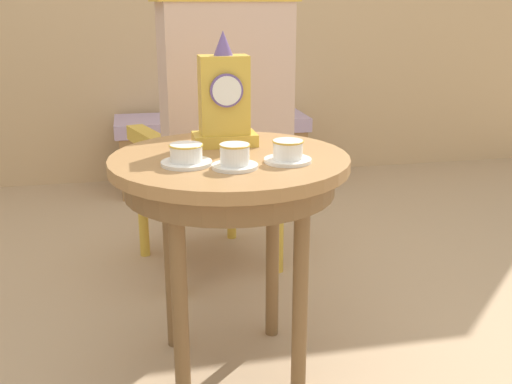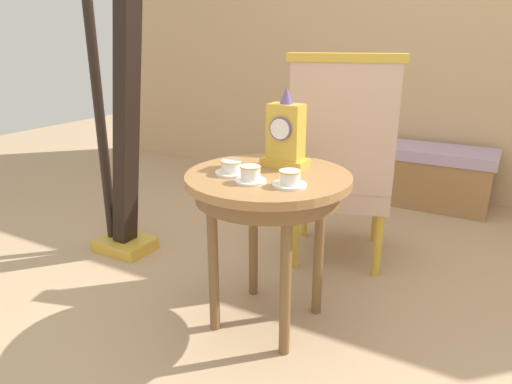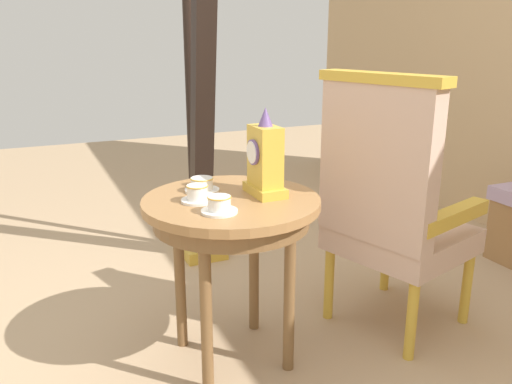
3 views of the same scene
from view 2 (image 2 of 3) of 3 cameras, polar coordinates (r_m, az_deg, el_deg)
name	(u,v)px [view 2 (image 2 of 3)]	position (r m, az deg, el deg)	size (l,w,h in m)	color
ground_plane	(281,326)	(2.14, 3.08, -16.10)	(10.00, 10.00, 0.00)	tan
wall_back	(419,10)	(3.91, 19.44, 20.37)	(6.00, 0.10, 2.80)	tan
side_table	(268,193)	(1.90, 1.50, -0.18)	(0.68, 0.68, 0.69)	#9E7042
teacup_left	(232,168)	(1.87, -2.98, 2.97)	(0.14, 0.14, 0.06)	white
teacup_right	(250,175)	(1.76, -0.69, 2.13)	(0.12, 0.12, 0.06)	white
teacup_center	(290,179)	(1.72, 4.15, 1.60)	(0.13, 0.13, 0.06)	white
mantel_clock	(286,135)	(1.96, 3.66, 6.97)	(0.19, 0.11, 0.34)	gold
armchair	(341,160)	(2.50, 10.43, 3.88)	(0.67, 0.66, 1.14)	#CCA893
harp	(119,137)	(2.67, -16.49, 6.53)	(0.40, 0.24, 1.72)	gold
window_bench	(412,174)	(3.72, 18.64, 2.16)	(1.15, 0.40, 0.44)	#B299B7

